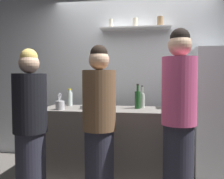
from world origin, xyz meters
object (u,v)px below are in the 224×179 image
object	(u,v)px
wine_bottle_green_glass	(138,99)
water_bottle_plastic	(70,98)
refrigerator	(216,111)
person_brown_jacket	(99,126)
wine_bottle_pale_glass	(142,100)
person_pink_top	(179,119)
wine_bottle_dark_glass	(175,100)
baking_pan	(95,107)
utensil_holder	(60,105)
person_blonde	(30,129)

from	to	relation	value
wine_bottle_green_glass	water_bottle_plastic	bearing A→B (deg)	171.52
refrigerator	person_brown_jacket	size ratio (longest dim) A/B	1.04
wine_bottle_green_glass	wine_bottle_pale_glass	bearing A→B (deg)	60.65
wine_bottle_green_glass	person_pink_top	size ratio (longest dim) A/B	0.18
wine_bottle_dark_glass	person_pink_top	world-z (taller)	person_pink_top
baking_pan	wine_bottle_pale_glass	size ratio (longest dim) A/B	1.14
wine_bottle_dark_glass	person_brown_jacket	distance (m)	1.18
refrigerator	wine_bottle_pale_glass	world-z (taller)	refrigerator
person_brown_jacket	wine_bottle_dark_glass	bearing A→B (deg)	-15.86
refrigerator	utensil_holder	size ratio (longest dim) A/B	7.64
water_bottle_plastic	person_pink_top	size ratio (longest dim) A/B	0.14
refrigerator	water_bottle_plastic	xyz separation A→B (m)	(-2.01, -0.14, 0.16)
person_blonde	person_pink_top	size ratio (longest dim) A/B	0.89
utensil_holder	person_brown_jacket	size ratio (longest dim) A/B	0.14
baking_pan	person_blonde	bearing A→B (deg)	-119.99
utensil_holder	wine_bottle_dark_glass	bearing A→B (deg)	11.82
wine_bottle_dark_glass	wine_bottle_green_glass	world-z (taller)	wine_bottle_green_glass
wine_bottle_dark_glass	wine_bottle_green_glass	bearing A→B (deg)	-175.94
utensil_holder	water_bottle_plastic	world-z (taller)	water_bottle_plastic
utensil_holder	water_bottle_plastic	distance (m)	0.42
baking_pan	water_bottle_plastic	size ratio (longest dim) A/B	1.39
person_brown_jacket	baking_pan	bearing A→B (deg)	45.82
utensil_holder	wine_bottle_dark_glass	world-z (taller)	wine_bottle_dark_glass
wine_bottle_green_glass	person_brown_jacket	world-z (taller)	person_brown_jacket
refrigerator	person_blonde	xyz separation A→B (m)	(-2.07, -1.20, -0.06)
baking_pan	wine_bottle_green_glass	world-z (taller)	wine_bottle_green_glass
utensil_holder	person_brown_jacket	world-z (taller)	person_brown_jacket
wine_bottle_pale_glass	person_blonde	xyz separation A→B (m)	(-1.09, -1.01, -0.22)
refrigerator	wine_bottle_pale_glass	distance (m)	1.01
baking_pan	water_bottle_plastic	world-z (taller)	water_bottle_plastic
refrigerator	wine_bottle_dark_glass	xyz separation A→B (m)	(-0.55, -0.25, 0.16)
baking_pan	person_brown_jacket	world-z (taller)	person_brown_jacket
wine_bottle_dark_glass	person_brown_jacket	world-z (taller)	person_brown_jacket
utensil_holder	person_blonde	size ratio (longest dim) A/B	0.14
wine_bottle_pale_glass	person_brown_jacket	bearing A→B (deg)	-114.39
wine_bottle_dark_glass	wine_bottle_pale_glass	distance (m)	0.43
refrigerator	baking_pan	distance (m)	1.63
refrigerator	utensil_holder	distance (m)	2.08
water_bottle_plastic	wine_bottle_green_glass	bearing A→B (deg)	-8.48
wine_bottle_green_glass	water_bottle_plastic	distance (m)	0.98
wine_bottle_green_glass	wine_bottle_pale_glass	world-z (taller)	wine_bottle_green_glass
person_brown_jacket	person_pink_top	xyz separation A→B (m)	(0.79, 0.05, 0.09)
wine_bottle_dark_glass	wine_bottle_green_glass	xyz separation A→B (m)	(-0.48, -0.03, 0.01)
wine_bottle_dark_glass	person_pink_top	size ratio (longest dim) A/B	0.17
wine_bottle_dark_glass	water_bottle_plastic	xyz separation A→B (m)	(-1.46, 0.11, -0.00)
utensil_holder	person_pink_top	world-z (taller)	person_pink_top
utensil_holder	wine_bottle_pale_glass	distance (m)	1.08
utensil_holder	wine_bottle_pale_glass	bearing A→B (deg)	19.90
baking_pan	person_brown_jacket	distance (m)	0.74
refrigerator	person_pink_top	bearing A→B (deg)	-120.02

